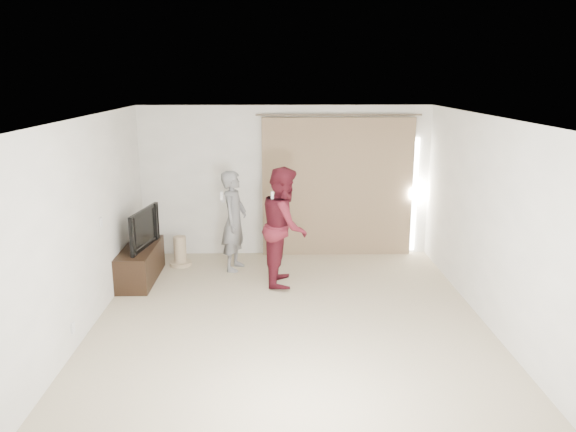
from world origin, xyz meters
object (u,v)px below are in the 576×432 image
object	(u,v)px
tv	(138,228)
tv_console	(141,263)
person_man	(234,221)
person_woman	(285,226)

from	to	relation	value
tv	tv_console	bearing A→B (deg)	0.00
tv_console	tv	world-z (taller)	tv
person_man	person_woman	world-z (taller)	person_woman
tv	person_woman	xyz separation A→B (m)	(2.22, -0.17, 0.07)
tv_console	person_man	xyz separation A→B (m)	(1.42, 0.47, 0.55)
tv_console	person_woman	size ratio (longest dim) A/B	0.77
tv_console	person_woman	world-z (taller)	person_woman
tv	person_man	bearing A→B (deg)	-62.30
tv	person_man	size ratio (longest dim) A/B	0.64
person_man	person_woman	xyz separation A→B (m)	(0.80, -0.64, 0.08)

